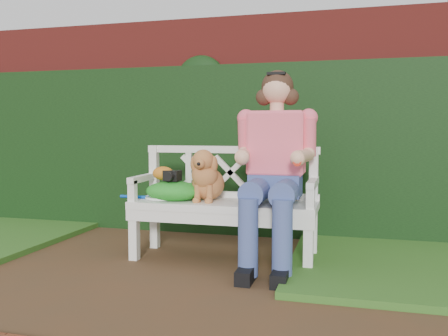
# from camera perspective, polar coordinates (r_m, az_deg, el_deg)

# --- Properties ---
(ground) EXTENTS (60.00, 60.00, 0.00)m
(ground) POSITION_cam_1_polar(r_m,az_deg,el_deg) (3.50, -12.18, -13.08)
(ground) COLOR #473320
(brick_wall) EXTENTS (10.00, 0.30, 2.20)m
(brick_wall) POSITION_cam_1_polar(r_m,az_deg,el_deg) (5.10, -2.56, 5.09)
(brick_wall) COLOR maroon
(brick_wall) RESTS_ON ground
(ivy_hedge) EXTENTS (10.00, 0.18, 1.70)m
(ivy_hedge) POSITION_cam_1_polar(r_m,az_deg,el_deg) (4.89, -3.32, 2.18)
(ivy_hedge) COLOR #143511
(ivy_hedge) RESTS_ON ground
(garden_bench) EXTENTS (1.60, 0.67, 0.48)m
(garden_bench) POSITION_cam_1_polar(r_m,az_deg,el_deg) (3.90, 0.00, -7.49)
(garden_bench) COLOR white
(garden_bench) RESTS_ON ground
(seated_woman) EXTENTS (0.76, 0.95, 1.56)m
(seated_woman) POSITION_cam_1_polar(r_m,az_deg,el_deg) (3.72, 6.19, 0.30)
(seated_woman) COLOR #F03440
(seated_woman) RESTS_ON ground
(dog) EXTENTS (0.35, 0.43, 0.43)m
(dog) POSITION_cam_1_polar(r_m,az_deg,el_deg) (3.86, -2.05, -0.80)
(dog) COLOR brown
(dog) RESTS_ON garden_bench
(tennis_racket) EXTENTS (0.56, 0.25, 0.03)m
(tennis_racket) POSITION_cam_1_polar(r_m,az_deg,el_deg) (3.99, -7.79, -3.57)
(tennis_racket) COLOR white
(tennis_racket) RESTS_ON garden_bench
(green_bag) EXTENTS (0.58, 0.52, 0.16)m
(green_bag) POSITION_cam_1_polar(r_m,az_deg,el_deg) (3.93, -6.08, -2.70)
(green_bag) COLOR green
(green_bag) RESTS_ON garden_bench
(camera_item) EXTENTS (0.14, 0.11, 0.09)m
(camera_item) POSITION_cam_1_polar(r_m,az_deg,el_deg) (3.91, -6.23, -0.92)
(camera_item) COLOR black
(camera_item) RESTS_ON green_bag
(baseball_glove) EXTENTS (0.22, 0.19, 0.11)m
(baseball_glove) POSITION_cam_1_polar(r_m,az_deg,el_deg) (3.97, -7.34, -0.64)
(baseball_glove) COLOR #C76E1A
(baseball_glove) RESTS_ON green_bag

